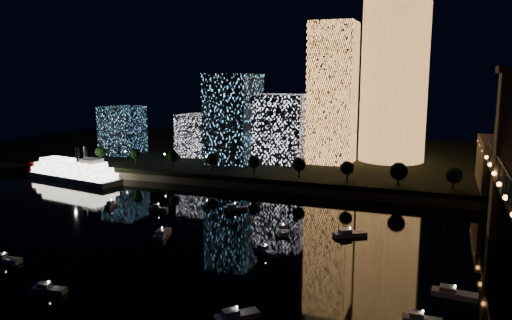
{
  "coord_description": "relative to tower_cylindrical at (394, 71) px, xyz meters",
  "views": [
    {
      "loc": [
        45.29,
        -108.99,
        47.68
      ],
      "look_at": [
        -16.76,
        55.0,
        17.42
      ],
      "focal_mm": 35.0,
      "sensor_mm": 36.0,
      "label": 1
    }
  ],
  "objects": [
    {
      "name": "far_bank",
      "position": [
        -21.16,
        14.19,
        -46.61
      ],
      "size": [
        420.0,
        160.0,
        5.0
      ],
      "primitive_type": "cube",
      "color": "black",
      "rests_on": "ground"
    },
    {
      "name": "midrise_blocks",
      "position": [
        -78.85,
        -26.31,
        -26.96
      ],
      "size": [
        109.28,
        34.04,
        43.02
      ],
      "color": "white",
      "rests_on": "far_bank"
    },
    {
      "name": "motorboats",
      "position": [
        -27.98,
        -135.34,
        -48.3
      ],
      "size": [
        122.69,
        82.3,
        2.78
      ],
      "color": "silver",
      "rests_on": "ground"
    },
    {
      "name": "riverboat",
      "position": [
        -133.72,
        -76.88,
        -44.91
      ],
      "size": [
        55.48,
        21.04,
        16.39
      ],
      "color": "silver",
      "rests_on": "ground"
    },
    {
      "name": "esplanade_trees",
      "position": [
        -38.26,
        -57.81,
        -38.65
      ],
      "size": [
        165.78,
        6.97,
        8.98
      ],
      "color": "black",
      "rests_on": "far_bank"
    },
    {
      "name": "street_lamps",
      "position": [
        -55.16,
        -51.81,
        -40.09
      ],
      "size": [
        132.7,
        0.7,
        5.65
      ],
      "color": "black",
      "rests_on": "far_bank"
    },
    {
      "name": "tower_rectangular",
      "position": [
        -26.87,
        -15.76,
        -10.61
      ],
      "size": [
        21.06,
        21.06,
        67.01
      ],
      "primitive_type": "cube",
      "color": "#FFA651",
      "rests_on": "far_bank"
    },
    {
      "name": "ground",
      "position": [
        -21.16,
        -145.81,
        -49.11
      ],
      "size": [
        520.0,
        520.0,
        0.0
      ],
      "primitive_type": "plane",
      "color": "black",
      "rests_on": "ground"
    },
    {
      "name": "seawall",
      "position": [
        -21.16,
        -63.81,
        -47.61
      ],
      "size": [
        420.0,
        6.0,
        3.0
      ],
      "primitive_type": "cube",
      "color": "#6B5E4C",
      "rests_on": "ground"
    },
    {
      "name": "tower_cylindrical",
      "position": [
        0.0,
        0.0,
        0.0
      ],
      "size": [
        34.0,
        34.0,
        87.98
      ],
      "color": "#FFA651",
      "rests_on": "far_bank"
    }
  ]
}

